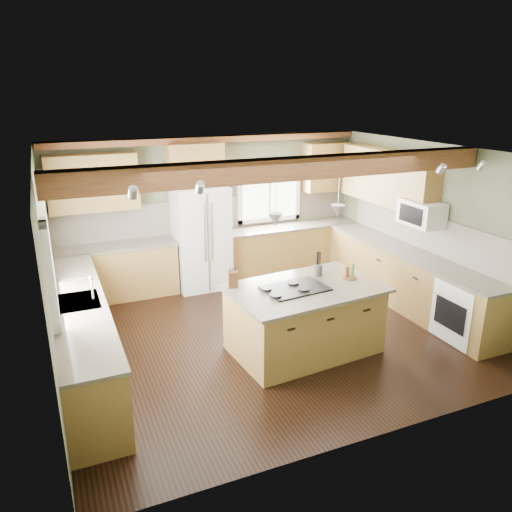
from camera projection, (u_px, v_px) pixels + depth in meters
name	position (u px, v px, depth m)	size (l,w,h in m)	color
floor	(266.00, 333.00, 7.23)	(5.60, 5.60, 0.00)	black
ceiling	(268.00, 152.00, 6.40)	(5.60, 5.60, 0.00)	silver
wall_back	(210.00, 209.00, 9.00)	(5.60, 5.60, 0.00)	#474C36
wall_left	(47.00, 277.00, 5.78)	(5.00, 5.00, 0.00)	#474C36
wall_right	(429.00, 227.00, 7.86)	(5.00, 5.00, 0.00)	#474C36
ceiling_beam	(290.00, 169.00, 5.89)	(5.55, 0.26, 0.26)	#4E2616
soffit_trim	(210.00, 140.00, 8.51)	(5.55, 0.20, 0.10)	#4E2616
backsplash_back	(211.00, 214.00, 9.01)	(5.58, 0.03, 0.58)	brown
backsplash_right	(425.00, 232.00, 7.93)	(0.03, 3.70, 0.58)	brown
base_cab_back_left	(115.00, 273.00, 8.35)	(2.02, 0.60, 0.88)	brown
counter_back_left	(113.00, 247.00, 8.20)	(2.06, 0.64, 0.04)	#433E31
base_cab_back_right	(290.00, 249.00, 9.56)	(2.62, 0.60, 0.88)	brown
counter_back_right	(291.00, 226.00, 9.42)	(2.66, 0.64, 0.04)	#433E31
base_cab_left	(82.00, 336.00, 6.21)	(0.60, 3.70, 0.88)	brown
counter_left	(78.00, 303.00, 6.06)	(0.64, 3.74, 0.04)	#433E31
base_cab_right	(406.00, 279.00, 8.07)	(0.60, 3.70, 0.88)	brown
counter_right	(409.00, 252.00, 7.92)	(0.64, 3.74, 0.04)	#433E31
upper_cab_back_left	(93.00, 183.00, 7.90)	(1.40, 0.35, 0.90)	brown
upper_cab_over_fridge	(195.00, 164.00, 8.46)	(0.96, 0.35, 0.70)	brown
upper_cab_right	(388.00, 177.00, 8.37)	(0.35, 2.20, 0.90)	brown
upper_cab_back_corner	(327.00, 167.00, 9.49)	(0.90, 0.35, 0.90)	brown
window_left	(46.00, 255.00, 5.75)	(0.04, 1.60, 1.05)	white
window_back	(269.00, 191.00, 9.33)	(1.10, 0.04, 1.00)	white
sink	(78.00, 302.00, 6.06)	(0.50, 0.65, 0.03)	#262628
faucet	(92.00, 289.00, 6.08)	(0.02, 0.02, 0.28)	#B2B2B7
dishwasher	(95.00, 392.00, 5.08)	(0.60, 0.60, 0.84)	white
oven	(467.00, 311.00, 6.93)	(0.60, 0.72, 0.84)	white
microwave	(422.00, 213.00, 7.65)	(0.40, 0.70, 0.38)	white
pendant_left	(275.00, 220.00, 5.97)	(0.18, 0.18, 0.16)	#B2B2B7
pendant_right	(338.00, 211.00, 6.39)	(0.18, 0.18, 0.16)	#B2B2B7
refrigerator	(201.00, 238.00, 8.68)	(0.90, 0.74, 1.80)	silver
island	(304.00, 320.00, 6.64)	(1.85, 1.13, 0.88)	brown
island_top	(305.00, 288.00, 6.49)	(1.98, 1.26, 0.04)	#433E31
cooktop	(295.00, 288.00, 6.41)	(0.80, 0.54, 0.02)	black
knife_block	(233.00, 279.00, 6.45)	(0.13, 0.10, 0.22)	brown
utensil_crock	(318.00, 270.00, 6.86)	(0.12, 0.12, 0.16)	#3E3632
bottle_tray	(350.00, 271.00, 6.76)	(0.21, 0.21, 0.20)	brown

